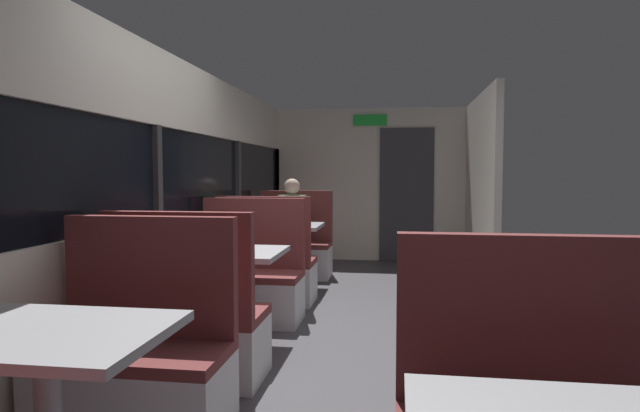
{
  "coord_description": "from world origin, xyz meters",
  "views": [
    {
      "loc": [
        0.42,
        -3.89,
        1.33
      ],
      "look_at": [
        -0.54,
        2.68,
        0.92
      ],
      "focal_mm": 29.81,
      "sensor_mm": 36.0,
      "label": 1
    }
  ],
  "objects_px": {
    "dining_table_near_window": "(46,355)",
    "bench_far_window_facing_entry": "(294,251)",
    "seated_passenger": "(293,235)",
    "dining_table_far_window": "(282,233)",
    "bench_far_window_facing_end": "(268,271)",
    "bench_mid_window_facing_end": "(189,330)",
    "bench_mid_window_facing_entry": "(249,284)",
    "dining_table_mid_window": "(224,263)",
    "bench_near_window_facing_entry": "(137,368)"
  },
  "relations": [
    {
      "from": "dining_table_near_window",
      "to": "bench_far_window_facing_entry",
      "type": "bearing_deg",
      "value": 90.0
    },
    {
      "from": "seated_passenger",
      "to": "dining_table_near_window",
      "type": "bearing_deg",
      "value": -90.0
    },
    {
      "from": "dining_table_far_window",
      "to": "seated_passenger",
      "type": "xyz_separation_m",
      "value": [
        0.0,
        0.63,
        -0.1
      ]
    },
    {
      "from": "dining_table_near_window",
      "to": "bench_far_window_facing_end",
      "type": "relative_size",
      "value": 0.82
    },
    {
      "from": "bench_mid_window_facing_end",
      "to": "bench_mid_window_facing_entry",
      "type": "relative_size",
      "value": 1.0
    },
    {
      "from": "bench_mid_window_facing_end",
      "to": "bench_far_window_facing_entry",
      "type": "distance_m",
      "value": 3.47
    },
    {
      "from": "bench_far_window_facing_entry",
      "to": "bench_far_window_facing_end",
      "type": "bearing_deg",
      "value": -90.0
    },
    {
      "from": "bench_far_window_facing_entry",
      "to": "seated_passenger",
      "type": "relative_size",
      "value": 0.87
    },
    {
      "from": "dining_table_far_window",
      "to": "seated_passenger",
      "type": "relative_size",
      "value": 0.71
    },
    {
      "from": "dining_table_far_window",
      "to": "seated_passenger",
      "type": "height_order",
      "value": "seated_passenger"
    },
    {
      "from": "bench_far_window_facing_end",
      "to": "bench_far_window_facing_entry",
      "type": "height_order",
      "value": "same"
    },
    {
      "from": "bench_mid_window_facing_entry",
      "to": "seated_passenger",
      "type": "relative_size",
      "value": 0.87
    },
    {
      "from": "dining_table_near_window",
      "to": "bench_far_window_facing_end",
      "type": "bearing_deg",
      "value": 90.0
    },
    {
      "from": "dining_table_mid_window",
      "to": "bench_far_window_facing_end",
      "type": "xyz_separation_m",
      "value": [
        0.0,
        1.38,
        -0.31
      ]
    },
    {
      "from": "dining_table_near_window",
      "to": "bench_far_window_facing_end",
      "type": "xyz_separation_m",
      "value": [
        0.0,
        3.45,
        -0.31
      ]
    },
    {
      "from": "dining_table_mid_window",
      "to": "bench_mid_window_facing_entry",
      "type": "xyz_separation_m",
      "value": [
        0.0,
        0.7,
        -0.31
      ]
    },
    {
      "from": "bench_near_window_facing_entry",
      "to": "bench_far_window_facing_entry",
      "type": "relative_size",
      "value": 1.0
    },
    {
      "from": "bench_near_window_facing_entry",
      "to": "bench_mid_window_facing_end",
      "type": "xyz_separation_m",
      "value": [
        0.0,
        0.68,
        0.0
      ]
    },
    {
      "from": "bench_far_window_facing_end",
      "to": "bench_far_window_facing_entry",
      "type": "relative_size",
      "value": 1.0
    },
    {
      "from": "bench_mid_window_facing_entry",
      "to": "dining_table_mid_window",
      "type": "bearing_deg",
      "value": -90.0
    },
    {
      "from": "dining_table_near_window",
      "to": "bench_mid_window_facing_entry",
      "type": "distance_m",
      "value": 2.79
    },
    {
      "from": "dining_table_near_window",
      "to": "bench_mid_window_facing_entry",
      "type": "xyz_separation_m",
      "value": [
        0.0,
        2.78,
        -0.31
      ]
    },
    {
      "from": "bench_near_window_facing_entry",
      "to": "bench_far_window_facing_end",
      "type": "bearing_deg",
      "value": 90.0
    },
    {
      "from": "bench_mid_window_facing_entry",
      "to": "dining_table_far_window",
      "type": "distance_m",
      "value": 1.41
    },
    {
      "from": "bench_mid_window_facing_entry",
      "to": "dining_table_near_window",
      "type": "bearing_deg",
      "value": -90.0
    },
    {
      "from": "bench_mid_window_facing_end",
      "to": "dining_table_far_window",
      "type": "distance_m",
      "value": 2.79
    },
    {
      "from": "dining_table_far_window",
      "to": "bench_far_window_facing_entry",
      "type": "distance_m",
      "value": 0.77
    },
    {
      "from": "seated_passenger",
      "to": "bench_far_window_facing_end",
      "type": "bearing_deg",
      "value": -90.0
    },
    {
      "from": "bench_near_window_facing_entry",
      "to": "bench_mid_window_facing_entry",
      "type": "relative_size",
      "value": 1.0
    },
    {
      "from": "dining_table_near_window",
      "to": "dining_table_far_window",
      "type": "relative_size",
      "value": 1.0
    },
    {
      "from": "dining_table_near_window",
      "to": "dining_table_mid_window",
      "type": "xyz_separation_m",
      "value": [
        0.0,
        2.08,
        0.0
      ]
    },
    {
      "from": "bench_mid_window_facing_end",
      "to": "seated_passenger",
      "type": "xyz_separation_m",
      "value": [
        0.0,
        3.4,
        0.21
      ]
    },
    {
      "from": "seated_passenger",
      "to": "bench_mid_window_facing_entry",
      "type": "bearing_deg",
      "value": -90.0
    },
    {
      "from": "bench_near_window_facing_entry",
      "to": "bench_far_window_facing_entry",
      "type": "bearing_deg",
      "value": 90.0
    },
    {
      "from": "bench_mid_window_facing_entry",
      "to": "seated_passenger",
      "type": "height_order",
      "value": "seated_passenger"
    },
    {
      "from": "bench_near_window_facing_entry",
      "to": "dining_table_far_window",
      "type": "relative_size",
      "value": 1.22
    },
    {
      "from": "bench_near_window_facing_entry",
      "to": "seated_passenger",
      "type": "xyz_separation_m",
      "value": [
        0.0,
        4.08,
        0.21
      ]
    },
    {
      "from": "bench_mid_window_facing_end",
      "to": "dining_table_far_window",
      "type": "xyz_separation_m",
      "value": [
        0.0,
        2.78,
        0.31
      ]
    },
    {
      "from": "dining_table_near_window",
      "to": "seated_passenger",
      "type": "height_order",
      "value": "seated_passenger"
    },
    {
      "from": "bench_mid_window_facing_end",
      "to": "dining_table_mid_window",
      "type": "bearing_deg",
      "value": 90.0
    },
    {
      "from": "dining_table_near_window",
      "to": "bench_mid_window_facing_end",
      "type": "xyz_separation_m",
      "value": [
        0.0,
        1.38,
        -0.31
      ]
    },
    {
      "from": "dining_table_mid_window",
      "to": "bench_mid_window_facing_entry",
      "type": "distance_m",
      "value": 0.77
    },
    {
      "from": "dining_table_mid_window",
      "to": "bench_mid_window_facing_end",
      "type": "xyz_separation_m",
      "value": [
        0.0,
        -0.7,
        -0.31
      ]
    },
    {
      "from": "dining_table_near_window",
      "to": "bench_near_window_facing_entry",
      "type": "bearing_deg",
      "value": 90.0
    },
    {
      "from": "dining_table_near_window",
      "to": "bench_far_window_facing_entry",
      "type": "distance_m",
      "value": 4.86
    },
    {
      "from": "bench_mid_window_facing_entry",
      "to": "bench_mid_window_facing_end",
      "type": "bearing_deg",
      "value": -90.0
    },
    {
      "from": "dining_table_far_window",
      "to": "bench_near_window_facing_entry",
      "type": "bearing_deg",
      "value": -90.0
    },
    {
      "from": "dining_table_near_window",
      "to": "bench_near_window_facing_entry",
      "type": "xyz_separation_m",
      "value": [
        0.0,
        0.7,
        -0.31
      ]
    },
    {
      "from": "bench_near_window_facing_entry",
      "to": "seated_passenger",
      "type": "bearing_deg",
      "value": 90.0
    },
    {
      "from": "dining_table_mid_window",
      "to": "bench_mid_window_facing_entry",
      "type": "bearing_deg",
      "value": 90.0
    }
  ]
}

